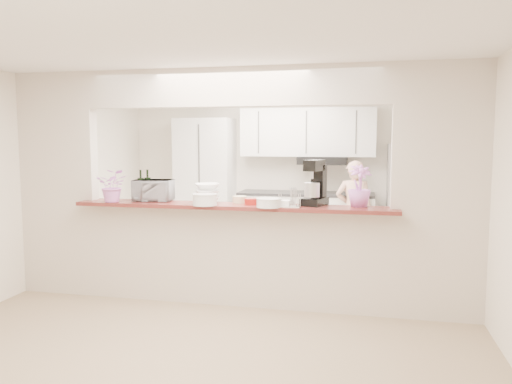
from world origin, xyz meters
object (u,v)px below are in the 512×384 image
(refrigerator, at_px, (413,201))
(stand_mixer, at_px, (315,185))
(toaster_oven, at_px, (153,190))
(person, at_px, (354,211))

(refrigerator, xyz_separation_m, stand_mixer, (-1.20, -2.58, 0.45))
(toaster_oven, distance_m, person, 3.13)
(stand_mixer, distance_m, person, 2.33)
(person, bearing_deg, toaster_oven, 46.97)
(refrigerator, relative_size, stand_mixer, 3.64)
(toaster_oven, relative_size, person, 0.29)
(stand_mixer, height_order, person, stand_mixer)
(person, bearing_deg, refrigerator, -157.29)
(refrigerator, bearing_deg, toaster_oven, -138.85)
(toaster_oven, distance_m, stand_mixer, 1.78)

